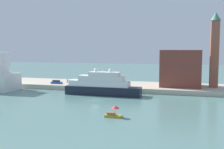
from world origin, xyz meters
TOP-DOWN VIEW (x-y plane):
  - ground at (0.00, 0.00)m, footprint 400.00×400.00m
  - quay_dock at (0.00, 26.64)m, footprint 110.00×21.27m
  - large_yacht at (-0.90, 9.91)m, footprint 26.23×4.92m
  - small_motorboat at (10.87, -18.14)m, footprint 4.13×1.84m
  - harbor_building at (24.81, 26.66)m, footprint 14.63×12.06m
  - bell_tower at (36.61, 26.75)m, footprint 3.73×3.73m
  - parked_car at (-23.61, 20.71)m, footprint 4.40×1.84m
  - person_figure at (-20.41, 24.10)m, footprint 0.36×0.36m
  - mooring_bollard at (3.32, 17.05)m, footprint 0.48×0.48m

SIDE VIEW (x-z plane):
  - ground at x=0.00m, z-range 0.00..0.00m
  - quay_dock at x=0.00m, z-range 0.00..1.76m
  - small_motorboat at x=10.87m, z-range -0.28..2.52m
  - mooring_bollard at x=3.32m, z-range 1.76..2.53m
  - parked_car at x=-23.61m, z-range 1.65..3.12m
  - person_figure at x=-20.41m, z-range 1.69..3.40m
  - large_yacht at x=-0.90m, z-range -2.26..8.70m
  - harbor_building at x=24.81m, z-range 1.76..15.42m
  - bell_tower at x=36.61m, z-range 2.62..29.81m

